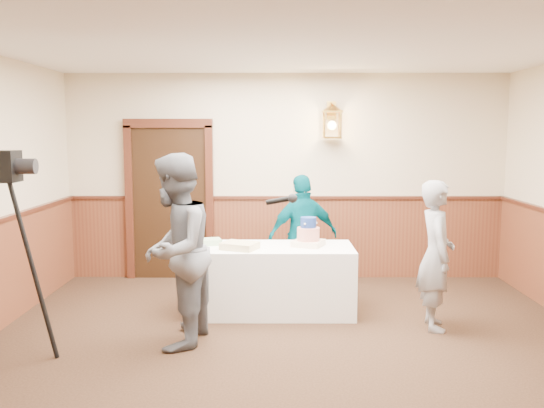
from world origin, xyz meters
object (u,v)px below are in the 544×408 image
(baker, at_px, (436,255))
(interviewer, at_px, (175,251))
(sheet_cake_green, at_px, (209,242))
(tiered_cake, at_px, (308,235))
(display_table, at_px, (272,279))
(assistant_p, at_px, (303,236))
(sheet_cake_yellow, at_px, (240,246))

(baker, bearing_deg, interviewer, 104.66)
(baker, bearing_deg, sheet_cake_green, 79.23)
(sheet_cake_green, height_order, baker, baker)
(tiered_cake, relative_size, baker, 0.27)
(display_table, height_order, assistant_p, assistant_p)
(tiered_cake, distance_m, interviewer, 1.67)
(sheet_cake_green, relative_size, assistant_p, 0.18)
(assistant_p, bearing_deg, sheet_cake_yellow, 29.04)
(display_table, distance_m, baker, 1.80)
(tiered_cake, relative_size, sheet_cake_yellow, 1.12)
(display_table, relative_size, sheet_cake_green, 6.66)
(display_table, height_order, sheet_cake_yellow, sheet_cake_yellow)
(display_table, bearing_deg, sheet_cake_green, 171.89)
(tiered_cake, bearing_deg, baker, -23.61)
(tiered_cake, height_order, sheet_cake_green, tiered_cake)
(sheet_cake_yellow, bearing_deg, baker, -10.25)
(display_table, bearing_deg, assistant_p, 58.92)
(interviewer, bearing_deg, baker, 109.37)
(sheet_cake_yellow, bearing_deg, sheet_cake_green, 144.83)
(interviewer, bearing_deg, display_table, 146.88)
(baker, bearing_deg, assistant_p, 52.47)
(sheet_cake_yellow, distance_m, baker, 2.06)
(display_table, bearing_deg, interviewer, -131.68)
(display_table, bearing_deg, sheet_cake_yellow, -156.11)
(sheet_cake_yellow, distance_m, interviewer, 1.03)
(sheet_cake_green, bearing_deg, tiered_cake, -3.49)
(display_table, distance_m, assistant_p, 0.82)
(sheet_cake_green, xyz_separation_m, interviewer, (-0.19, -1.12, 0.13))
(assistant_p, bearing_deg, baker, 120.67)
(baker, relative_size, assistant_p, 1.02)
(sheet_cake_yellow, height_order, sheet_cake_green, sheet_cake_yellow)
(sheet_cake_yellow, height_order, assistant_p, assistant_p)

